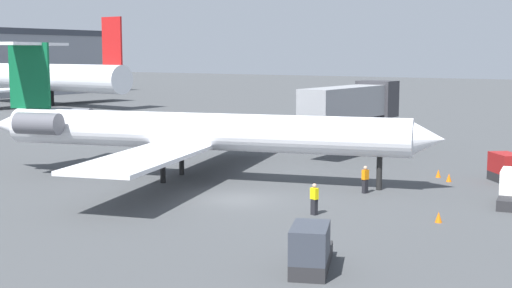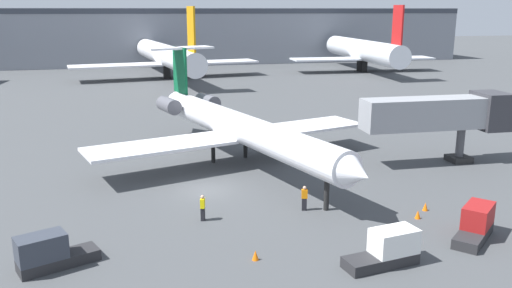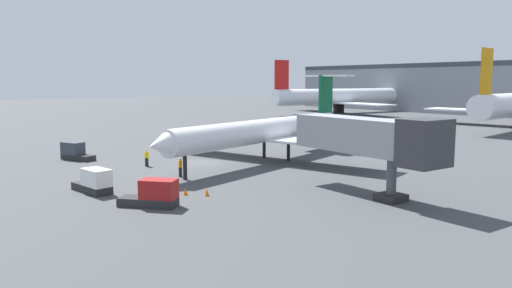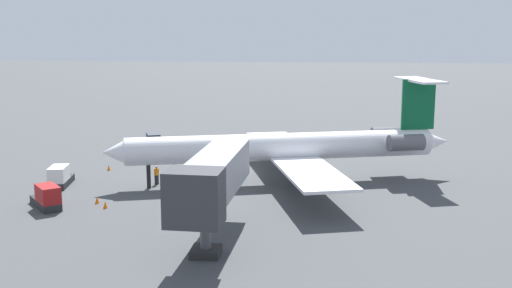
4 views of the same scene
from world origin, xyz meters
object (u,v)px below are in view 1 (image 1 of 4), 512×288
object	(u,v)px
baggage_tug_lead	(311,250)
traffic_cone_mid	(438,173)
traffic_cone_far	(439,217)
baggage_tug_spare	(508,170)
ground_crew_marshaller	(314,199)
parked_airliner_centre	(45,78)
jet_bridge	(355,103)
traffic_cone_near	(449,178)
ground_crew_loader	(365,179)
regional_jet	(184,130)

from	to	relation	value
baggage_tug_lead	traffic_cone_mid	xyz separation A→B (m)	(23.13, 2.56, -0.56)
traffic_cone_far	baggage_tug_spare	bearing A→B (deg)	-1.19
ground_crew_marshaller	baggage_tug_lead	bearing A→B (deg)	-152.71
ground_crew_marshaller	traffic_cone_far	bearing A→B (deg)	-72.35
ground_crew_marshaller	parked_airliner_centre	bearing A→B (deg)	58.49
jet_bridge	traffic_cone_far	world-z (taller)	jet_bridge
baggage_tug_lead	traffic_cone_far	xyz separation A→B (m)	(10.49, -1.65, -0.56)
ground_crew_marshaller	parked_airliner_centre	distance (m)	86.00
jet_bridge	traffic_cone_near	size ratio (longest dim) A/B	23.54
parked_airliner_centre	ground_crew_loader	bearing A→B (deg)	-117.54
jet_bridge	regional_jet	bearing A→B (deg)	165.95
jet_bridge	traffic_cone_mid	distance (m)	12.99
ground_crew_marshaller	baggage_tug_spare	world-z (taller)	baggage_tug_spare
jet_bridge	traffic_cone_mid	xyz separation A→B (m)	(-7.50, -9.80, -4.05)
traffic_cone_near	regional_jet	bearing A→B (deg)	119.89
ground_crew_loader	baggage_tug_spare	size ratio (longest dim) A/B	0.43
traffic_cone_mid	ground_crew_loader	bearing A→B (deg)	165.73
ground_crew_marshaller	baggage_tug_spare	size ratio (longest dim) A/B	0.43
traffic_cone_far	baggage_tug_lead	bearing A→B (deg)	171.04
ground_crew_marshaller	traffic_cone_far	world-z (taller)	ground_crew_marshaller
baggage_tug_spare	traffic_cone_mid	world-z (taller)	baggage_tug_spare
traffic_cone_mid	parked_airliner_centre	bearing A→B (deg)	68.00
jet_bridge	parked_airliner_centre	world-z (taller)	parked_airliner_centre
traffic_cone_mid	traffic_cone_far	size ratio (longest dim) A/B	1.00
regional_jet	parked_airliner_centre	size ratio (longest dim) A/B	0.86
baggage_tug_spare	ground_crew_loader	bearing A→B (deg)	142.10
jet_bridge	traffic_cone_near	xyz separation A→B (m)	(-8.72, -10.92, -4.05)
ground_crew_loader	jet_bridge	bearing A→B (deg)	27.10
traffic_cone_far	traffic_cone_near	bearing A→B (deg)	15.14
jet_bridge	baggage_tug_spare	bearing A→B (deg)	-116.04
baggage_tug_lead	traffic_cone_far	distance (m)	10.63
baggage_tug_spare	traffic_cone_mid	xyz separation A→B (m)	(-0.52, 4.48, -0.56)
regional_jet	baggage_tug_spare	xyz separation A→B (m)	(10.53, -18.67, -2.53)
traffic_cone_near	parked_airliner_centre	distance (m)	82.61
jet_bridge	baggage_tug_spare	xyz separation A→B (m)	(-6.98, -14.28, -3.49)
ground_crew_loader	traffic_cone_mid	size ratio (longest dim) A/B	3.07
regional_jet	baggage_tug_lead	xyz separation A→B (m)	(-13.11, -16.74, -2.53)
jet_bridge	parked_airliner_centre	bearing A→B (deg)	70.72
traffic_cone_near	traffic_cone_mid	xyz separation A→B (m)	(1.22, 1.12, 0.00)
baggage_tug_lead	traffic_cone_mid	size ratio (longest dim) A/B	7.69
baggage_tug_lead	baggage_tug_spare	world-z (taller)	same
jet_bridge	baggage_tug_lead	world-z (taller)	jet_bridge
traffic_cone_near	baggage_tug_lead	bearing A→B (deg)	-176.25
baggage_tug_lead	parked_airliner_centre	bearing A→B (deg)	55.46
ground_crew_loader	baggage_tug_lead	world-z (taller)	baggage_tug_lead
traffic_cone_near	traffic_cone_far	xyz separation A→B (m)	(-11.42, -3.09, 0.00)
jet_bridge	ground_crew_loader	size ratio (longest dim) A/B	7.66
regional_jet	ground_crew_marshaller	world-z (taller)	regional_jet
ground_crew_marshaller	jet_bridge	bearing A→B (deg)	19.79
traffic_cone_far	jet_bridge	bearing A→B (deg)	34.83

